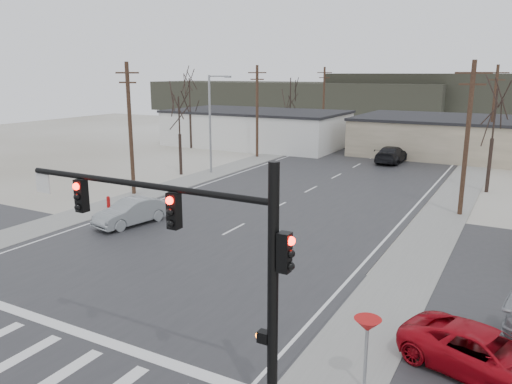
% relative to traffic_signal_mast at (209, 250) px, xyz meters
% --- Properties ---
extents(ground, '(140.00, 140.00, 0.00)m').
position_rel_traffic_signal_mast_xyz_m(ground, '(-7.89, 6.20, -4.67)').
color(ground, silver).
rests_on(ground, ground).
extents(main_road, '(18.00, 110.00, 0.05)m').
position_rel_traffic_signal_mast_xyz_m(main_road, '(-7.89, 21.20, -4.65)').
color(main_road, '#2A2A2C').
rests_on(main_road, ground).
extents(cross_road, '(90.00, 10.00, 0.04)m').
position_rel_traffic_signal_mast_xyz_m(cross_road, '(-7.89, 6.20, -4.65)').
color(cross_road, '#2A2A2C').
rests_on(cross_road, ground).
extents(sidewalk_left, '(3.00, 90.00, 0.06)m').
position_rel_traffic_signal_mast_xyz_m(sidewalk_left, '(-18.49, 26.20, -4.64)').
color(sidewalk_left, gray).
rests_on(sidewalk_left, ground).
extents(sidewalk_right, '(3.00, 90.00, 0.06)m').
position_rel_traffic_signal_mast_xyz_m(sidewalk_right, '(2.71, 26.20, -4.64)').
color(sidewalk_right, gray).
rests_on(sidewalk_right, ground).
extents(traffic_signal_mast, '(8.95, 0.43, 7.20)m').
position_rel_traffic_signal_mast_xyz_m(traffic_signal_mast, '(0.00, 0.00, 0.00)').
color(traffic_signal_mast, black).
rests_on(traffic_signal_mast, ground).
extents(fire_hydrant, '(0.24, 0.24, 0.87)m').
position_rel_traffic_signal_mast_xyz_m(fire_hydrant, '(-18.09, 14.20, -4.22)').
color(fire_hydrant, '#A50C0C').
rests_on(fire_hydrant, ground).
extents(yield_sign, '(0.80, 0.80, 2.35)m').
position_rel_traffic_signal_mast_xyz_m(yield_sign, '(3.61, 2.70, -2.61)').
color(yield_sign, gray).
rests_on(yield_sign, ground).
extents(building_left_far, '(22.30, 12.30, 4.50)m').
position_rel_traffic_signal_mast_xyz_m(building_left_far, '(-23.89, 46.20, -2.42)').
color(building_left_far, silver).
rests_on(building_left_far, ground).
extents(building_right_far, '(26.30, 14.30, 4.30)m').
position_rel_traffic_signal_mast_xyz_m(building_right_far, '(2.11, 50.20, -2.52)').
color(building_right_far, '#BFAE92').
rests_on(building_right_far, ground).
extents(upole_left_b, '(2.20, 0.30, 10.00)m').
position_rel_traffic_signal_mast_xyz_m(upole_left_b, '(-19.39, 18.20, 0.55)').
color(upole_left_b, '#463020').
rests_on(upole_left_b, ground).
extents(upole_left_c, '(2.20, 0.30, 10.00)m').
position_rel_traffic_signal_mast_xyz_m(upole_left_c, '(-19.39, 38.20, 0.55)').
color(upole_left_c, '#463020').
rests_on(upole_left_c, ground).
extents(upole_left_d, '(2.20, 0.30, 10.00)m').
position_rel_traffic_signal_mast_xyz_m(upole_left_d, '(-19.39, 58.20, 0.55)').
color(upole_left_d, '#463020').
rests_on(upole_left_d, ground).
extents(upole_right_a, '(2.20, 0.30, 10.00)m').
position_rel_traffic_signal_mast_xyz_m(upole_right_a, '(3.61, 24.20, 0.55)').
color(upole_right_a, '#463020').
rests_on(upole_right_a, ground).
extents(upole_right_b, '(2.20, 0.30, 10.00)m').
position_rel_traffic_signal_mast_xyz_m(upole_right_b, '(3.61, 46.20, 0.55)').
color(upole_right_b, '#463020').
rests_on(upole_right_b, ground).
extents(streetlight_main, '(2.40, 0.25, 9.00)m').
position_rel_traffic_signal_mast_xyz_m(streetlight_main, '(-18.69, 28.20, 0.41)').
color(streetlight_main, gray).
rests_on(streetlight_main, ground).
extents(tree_left_near, '(3.30, 3.30, 7.35)m').
position_rel_traffic_signal_mast_xyz_m(tree_left_near, '(-20.89, 26.20, 0.55)').
color(tree_left_near, '#32231E').
rests_on(tree_left_near, ground).
extents(tree_right_mid, '(3.74, 3.74, 8.33)m').
position_rel_traffic_signal_mast_xyz_m(tree_right_mid, '(4.61, 32.20, 1.26)').
color(tree_right_mid, '#32231E').
rests_on(tree_right_mid, ground).
extents(tree_left_far, '(3.96, 3.96, 8.82)m').
position_rel_traffic_signal_mast_xyz_m(tree_left_far, '(-21.89, 52.20, 1.61)').
color(tree_left_far, '#32231E').
rests_on(tree_left_far, ground).
extents(tree_left_mid, '(3.96, 3.96, 8.82)m').
position_rel_traffic_signal_mast_xyz_m(tree_left_mid, '(-29.89, 40.20, 1.61)').
color(tree_left_mid, '#32231E').
rests_on(tree_left_mid, ground).
extents(hill_left, '(70.00, 18.00, 7.00)m').
position_rel_traffic_signal_mast_xyz_m(hill_left, '(-42.89, 98.20, -1.17)').
color(hill_left, '#333026').
rests_on(hill_left, ground).
extents(sedan_crossing, '(2.58, 5.03, 1.58)m').
position_rel_traffic_signal_mast_xyz_m(sedan_crossing, '(-13.96, 12.02, -3.84)').
color(sedan_crossing, gray).
rests_on(sedan_crossing, main_road).
extents(car_far_a, '(2.67, 6.01, 1.72)m').
position_rel_traffic_signal_mast_xyz_m(car_far_a, '(-5.24, 41.70, -3.77)').
color(car_far_a, black).
rests_on(car_far_a, main_road).
extents(car_far_b, '(2.86, 3.97, 1.26)m').
position_rel_traffic_signal_mast_xyz_m(car_far_b, '(-10.70, 65.51, -4.00)').
color(car_far_b, black).
rests_on(car_far_b, main_road).
extents(car_parked_red, '(5.67, 3.86, 1.44)m').
position_rel_traffic_signal_mast_xyz_m(car_parked_red, '(6.66, 5.20, -3.92)').
color(car_parked_red, '#A20813').
rests_on(car_parked_red, parking_lot).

